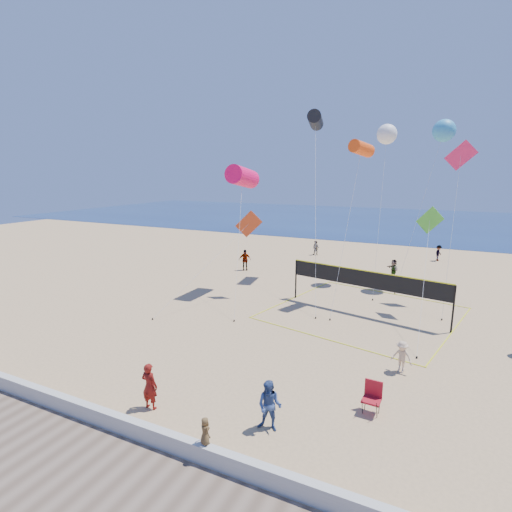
% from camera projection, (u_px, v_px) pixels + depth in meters
% --- Properties ---
extents(ground, '(120.00, 120.00, 0.00)m').
position_uv_depth(ground, '(246.00, 408.00, 14.52)').
color(ground, tan).
rests_on(ground, ground).
extents(ocean, '(140.00, 50.00, 0.03)m').
position_uv_depth(ocean, '(410.00, 222.00, 69.08)').
color(ocean, navy).
rests_on(ocean, ground).
extents(seawall, '(32.00, 0.30, 0.60)m').
position_uv_depth(seawall, '(200.00, 452.00, 11.81)').
color(seawall, silver).
rests_on(seawall, ground).
extents(boardwalk, '(32.00, 3.60, 0.03)m').
position_uv_depth(boardwalk, '(156.00, 511.00, 10.11)').
color(boardwalk, '#6F5B4B').
rests_on(boardwalk, ground).
extents(woman, '(0.66, 0.45, 1.75)m').
position_uv_depth(woman, '(150.00, 386.00, 14.37)').
color(woman, '#64100D').
rests_on(woman, ground).
extents(toddler, '(0.48, 0.42, 0.83)m').
position_uv_depth(toddler, '(205.00, 431.00, 11.66)').
color(toddler, brown).
rests_on(toddler, seawall).
extents(bystander_a, '(0.91, 0.74, 1.74)m').
position_uv_depth(bystander_a, '(270.00, 406.00, 13.16)').
color(bystander_a, '#334A81').
rests_on(bystander_a, ground).
extents(bystander_b, '(1.01, 0.74, 1.40)m').
position_uv_depth(bystander_b, '(402.00, 357.00, 17.04)').
color(bystander_b, '#D1AF8B').
rests_on(bystander_b, ground).
extents(far_person_0, '(1.14, 0.95, 1.83)m').
position_uv_depth(far_person_0, '(245.00, 260.00, 34.79)').
color(far_person_0, gray).
rests_on(far_person_0, ground).
extents(far_person_1, '(1.24, 1.43, 1.56)m').
position_uv_depth(far_person_1, '(393.00, 269.00, 32.11)').
color(far_person_1, gray).
rests_on(far_person_1, ground).
extents(far_person_3, '(0.75, 0.60, 1.48)m').
position_uv_depth(far_person_3, '(316.00, 248.00, 41.19)').
color(far_person_3, gray).
rests_on(far_person_3, ground).
extents(far_person_4, '(0.86, 1.12, 1.53)m').
position_uv_depth(far_person_4, '(439.00, 253.00, 38.47)').
color(far_person_4, gray).
rests_on(far_person_4, ground).
extents(camp_chair, '(0.66, 0.80, 1.29)m').
position_uv_depth(camp_chair, '(372.00, 395.00, 14.18)').
color(camp_chair, maroon).
rests_on(camp_chair, ground).
extents(volleyball_net, '(11.89, 11.78, 2.69)m').
position_uv_depth(volleyball_net, '(365.00, 284.00, 23.95)').
color(volleyball_net, black).
rests_on(volleyball_net, ground).
extents(kite_0, '(3.18, 7.36, 8.95)m').
position_uv_depth(kite_0, '(243.00, 177.00, 27.36)').
color(kite_0, '#FF0B57').
rests_on(kite_0, ground).
extents(kite_1, '(4.17, 10.68, 13.00)m').
position_uv_depth(kite_1, '(315.00, 120.00, 30.48)').
color(kite_1, black).
rests_on(kite_1, ground).
extents(kite_2, '(1.39, 5.14, 10.38)m').
position_uv_depth(kite_2, '(361.00, 149.00, 24.47)').
color(kite_2, '#FC4C0F').
rests_on(kite_2, ground).
extents(kite_3, '(3.87, 7.00, 5.94)m').
position_uv_depth(kite_3, '(245.00, 227.00, 26.71)').
color(kite_3, '#C63F19').
rests_on(kite_3, ground).
extents(kite_4, '(1.57, 7.22, 6.51)m').
position_uv_depth(kite_4, '(429.00, 226.00, 23.10)').
color(kite_4, green).
rests_on(kite_4, ground).
extents(kite_5, '(1.92, 4.57, 10.40)m').
position_uv_depth(kite_5, '(460.00, 162.00, 24.90)').
color(kite_5, '#F8245E').
rests_on(kite_5, ground).
extents(kite_6, '(1.92, 6.22, 11.87)m').
position_uv_depth(kite_6, '(387.00, 134.00, 29.26)').
color(kite_6, white).
rests_on(kite_6, ground).
extents(kite_7, '(3.13, 4.23, 12.02)m').
position_uv_depth(kite_7, '(444.00, 131.00, 27.69)').
color(kite_7, '#3193CC').
rests_on(kite_7, ground).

